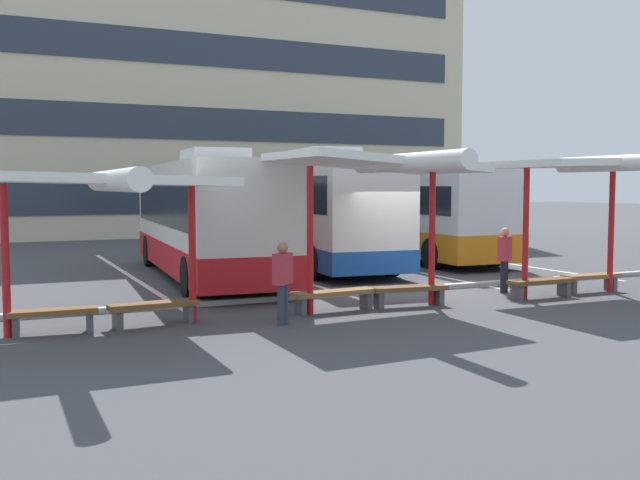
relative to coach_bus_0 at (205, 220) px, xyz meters
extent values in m
plane|color=#47474C|center=(4.25, -4.68, -1.68)|extent=(160.00, 160.00, 0.00)
cube|color=beige|center=(4.25, 24.40, 7.81)|extent=(33.13, 15.47, 18.98)
cube|color=#2D3847|center=(4.25, 16.64, 0.41)|extent=(30.48, 0.08, 1.67)
cube|color=#2D3847|center=(4.25, 16.64, 4.20)|extent=(30.48, 0.08, 1.67)
cube|color=#2D3847|center=(4.25, 16.64, 8.00)|extent=(30.48, 0.08, 1.67)
cube|color=silver|center=(0.00, 0.00, 0.10)|extent=(3.21, 10.62, 3.00)
cube|color=red|center=(0.00, 0.00, -1.00)|extent=(3.25, 10.66, 0.80)
cube|color=black|center=(0.00, 0.00, 0.46)|extent=(3.18, 9.79, 1.17)
cube|color=black|center=(0.37, 5.19, 0.46)|extent=(2.18, 0.23, 1.80)
cube|color=silver|center=(-0.09, -1.31, 1.78)|extent=(1.64, 2.30, 0.36)
cylinder|color=black|center=(-0.88, 3.71, -1.18)|extent=(0.37, 1.02, 1.00)
cylinder|color=black|center=(1.39, 3.54, -1.18)|extent=(0.37, 1.02, 1.00)
cylinder|color=black|center=(-1.39, -3.55, -1.18)|extent=(0.37, 1.02, 1.00)
cylinder|color=black|center=(0.88, -3.71, -1.18)|extent=(0.37, 1.02, 1.00)
cube|color=silver|center=(4.17, 1.71, 0.20)|extent=(3.44, 10.57, 3.20)
cube|color=#194C9E|center=(4.17, 1.71, -1.08)|extent=(3.48, 10.62, 0.64)
cube|color=black|center=(4.17, 1.71, 0.72)|extent=(3.40, 9.75, 1.06)
cube|color=black|center=(4.63, 6.86, 0.58)|extent=(2.22, 0.28, 1.92)
cube|color=silver|center=(4.05, 0.42, 1.98)|extent=(1.71, 2.33, 0.36)
cylinder|color=black|center=(3.33, 5.40, -1.18)|extent=(0.39, 1.02, 1.00)
cylinder|color=black|center=(5.65, 5.19, -1.18)|extent=(0.39, 1.02, 1.00)
cylinder|color=black|center=(2.69, -1.77, -1.18)|extent=(0.39, 1.02, 1.00)
cylinder|color=black|center=(5.01, -1.97, -1.18)|extent=(0.39, 1.02, 1.00)
cube|color=silver|center=(8.48, 2.52, 0.06)|extent=(2.99, 10.33, 2.92)
cube|color=orange|center=(8.48, 2.52, -0.96)|extent=(3.03, 10.37, 0.88)
cube|color=black|center=(8.48, 2.52, 0.51)|extent=(2.98, 9.51, 0.91)
cube|color=black|center=(8.71, 7.60, 0.41)|extent=(2.23, 0.18, 1.75)
cube|color=silver|center=(8.42, 1.24, 1.69)|extent=(1.62, 2.27, 0.36)
cylinder|color=black|center=(7.47, 6.08, -1.18)|extent=(0.34, 1.01, 1.00)
cylinder|color=black|center=(9.80, 5.98, -1.18)|extent=(0.34, 1.01, 1.00)
cylinder|color=black|center=(7.15, -0.93, -1.18)|extent=(0.34, 1.01, 1.00)
cylinder|color=black|center=(9.48, -1.04, -1.18)|extent=(0.34, 1.01, 1.00)
cube|color=white|center=(-1.93, 1.37, -1.67)|extent=(0.16, 14.00, 0.01)
cube|color=white|center=(2.19, 1.37, -1.67)|extent=(0.16, 14.00, 0.01)
cube|color=white|center=(6.31, 1.37, -1.67)|extent=(0.16, 14.00, 0.01)
cube|color=white|center=(10.43, 1.37, -1.67)|extent=(0.16, 14.00, 0.01)
cylinder|color=red|center=(-5.42, -6.63, -0.34)|extent=(0.14, 0.14, 2.68)
cylinder|color=red|center=(-2.12, -6.63, -0.34)|extent=(0.14, 0.14, 2.68)
cube|color=white|center=(-3.77, -6.63, 1.08)|extent=(4.31, 3.33, 0.25)
cylinder|color=white|center=(-3.77, -8.15, 1.05)|extent=(0.36, 4.30, 0.36)
cube|color=brown|center=(-4.67, -6.66, -1.28)|extent=(1.57, 0.55, 0.10)
cube|color=#4C4C51|center=(-5.29, -6.61, -1.50)|extent=(0.15, 0.35, 0.35)
cube|color=#4C4C51|center=(-4.05, -6.71, -1.50)|extent=(0.15, 0.35, 0.35)
cube|color=brown|center=(-2.87, -6.63, -1.28)|extent=(1.73, 0.64, 0.10)
cube|color=#4C4C51|center=(-3.56, -6.72, -1.50)|extent=(0.16, 0.35, 0.35)
cube|color=#4C4C51|center=(-2.18, -6.53, -1.50)|extent=(0.16, 0.35, 0.35)
cylinder|color=red|center=(0.32, -6.72, -0.15)|extent=(0.14, 0.14, 3.06)
cylinder|color=red|center=(3.29, -6.72, -0.15)|extent=(0.14, 0.14, 3.06)
cube|color=white|center=(1.80, -6.72, 1.46)|extent=(3.97, 3.05, 0.43)
cylinder|color=white|center=(1.80, -8.10, 1.43)|extent=(0.36, 3.97, 0.36)
cube|color=brown|center=(0.90, -6.65, -1.28)|extent=(1.92, 0.56, 0.10)
cube|color=#4C4C51|center=(0.11, -6.71, -1.50)|extent=(0.15, 0.34, 0.35)
cube|color=#4C4C51|center=(1.70, -6.59, -1.50)|extent=(0.15, 0.34, 0.35)
cube|color=brown|center=(2.70, -6.73, -1.28)|extent=(1.79, 0.61, 0.10)
cube|color=#4C4C51|center=(1.98, -6.65, -1.50)|extent=(0.16, 0.35, 0.35)
cube|color=#4C4C51|center=(3.43, -6.81, -1.50)|extent=(0.16, 0.35, 0.35)
cylinder|color=red|center=(5.71, -6.97, -0.13)|extent=(0.14, 0.14, 3.10)
cylinder|color=red|center=(8.40, -6.97, -0.13)|extent=(0.14, 0.14, 3.10)
cube|color=white|center=(7.05, -6.97, 1.50)|extent=(3.69, 3.31, 0.24)
cylinder|color=white|center=(7.05, -8.48, 1.47)|extent=(0.36, 3.69, 0.36)
cube|color=brown|center=(6.15, -7.03, -1.28)|extent=(1.76, 0.47, 0.10)
cube|color=#4C4C51|center=(5.43, -7.05, -1.50)|extent=(0.13, 0.34, 0.35)
cube|color=#4C4C51|center=(6.88, -7.01, -1.50)|extent=(0.13, 0.34, 0.35)
cube|color=brown|center=(7.95, -6.80, -1.28)|extent=(1.61, 0.45, 0.10)
cube|color=#4C4C51|center=(7.30, -6.79, -1.50)|extent=(0.13, 0.34, 0.35)
cube|color=#4C4C51|center=(8.61, -6.81, -1.50)|extent=(0.13, 0.34, 0.35)
cube|color=#ADADA8|center=(4.25, -4.79, -1.62)|extent=(44.00, 0.24, 0.12)
cylinder|color=#33384C|center=(-0.68, -7.62, -1.29)|extent=(0.14, 0.14, 0.78)
cylinder|color=#33384C|center=(-0.56, -7.51, -1.29)|extent=(0.14, 0.14, 0.78)
cube|color=#BF333F|center=(-0.62, -7.56, -0.60)|extent=(0.49, 0.47, 0.59)
sphere|color=#936B4C|center=(-0.62, -7.56, -0.20)|extent=(0.21, 0.21, 0.21)
cylinder|color=black|center=(5.87, -6.00, -1.28)|extent=(0.14, 0.14, 0.80)
cylinder|color=black|center=(6.01, -5.91, -1.28)|extent=(0.14, 0.14, 0.80)
cube|color=#BF333F|center=(5.94, -5.95, -0.58)|extent=(0.51, 0.44, 0.60)
sphere|color=tan|center=(5.94, -5.95, -0.17)|extent=(0.22, 0.22, 0.22)
camera|label=1|loc=(-5.65, -20.24, 0.96)|focal=40.58mm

